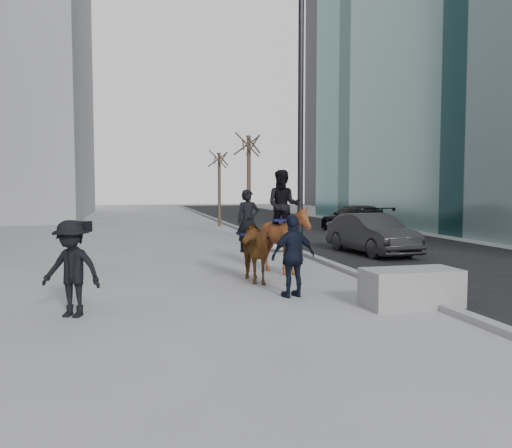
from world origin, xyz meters
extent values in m
plane|color=gray|center=(0.00, 0.00, 0.00)|extent=(120.00, 120.00, 0.00)
cube|color=black|center=(7.00, 10.00, 0.01)|extent=(8.00, 90.00, 0.01)
cube|color=gray|center=(3.00, 10.00, 0.06)|extent=(0.25, 90.00, 0.12)
cube|color=gray|center=(2.54, -1.28, 0.37)|extent=(1.88, 0.96, 0.74)
imported|color=black|center=(5.39, 6.52, 0.70)|extent=(1.88, 4.37, 1.40)
imported|color=black|center=(8.39, 14.85, 0.70)|extent=(2.39, 5.00, 1.41)
imported|color=#48230E|center=(0.06, 2.17, 0.75)|extent=(0.91, 1.81, 1.49)
imported|color=black|center=(0.06, 2.32, 1.50)|extent=(0.59, 0.41, 1.56)
cube|color=#0E0F35|center=(0.06, 2.32, 1.18)|extent=(0.51, 0.59, 0.06)
imported|color=#4F250F|center=(1.25, 3.14, 0.92)|extent=(1.98, 2.09, 1.84)
imported|color=black|center=(1.25, 3.29, 1.85)|extent=(1.13, 1.01, 1.92)
cube|color=#10103C|center=(1.25, 3.29, 1.45)|extent=(0.65, 0.69, 0.06)
imported|color=black|center=(0.56, 0.13, 0.88)|extent=(1.10, 0.65, 1.75)
cylinder|color=#DE450D|center=(0.51, 0.68, 1.15)|extent=(0.04, 0.18, 0.07)
imported|color=black|center=(-3.85, -0.63, 0.88)|extent=(1.30, 1.08, 1.75)
cube|color=black|center=(-3.70, -0.38, 1.62)|extent=(0.42, 0.36, 0.20)
cylinder|color=black|center=(2.60, 5.98, 4.50)|extent=(0.18, 0.18, 9.00)
ellipsoid|color=silver|center=(2.70, 8.08, 0.17)|extent=(1.34, 0.85, 0.34)
ellipsoid|color=silver|center=(2.70, 13.88, 0.14)|extent=(1.09, 0.69, 0.28)
camera|label=1|loc=(-2.82, -10.80, 2.36)|focal=38.00mm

